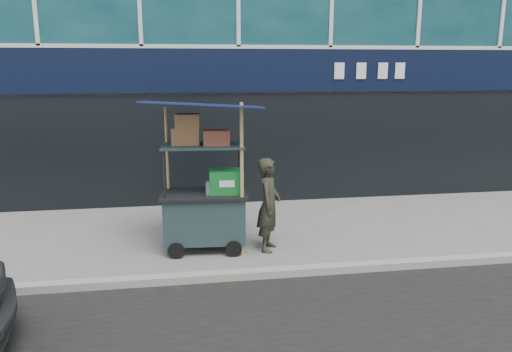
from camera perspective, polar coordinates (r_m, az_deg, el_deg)
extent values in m
plane|color=slate|center=(7.63, 1.80, -10.81)|extent=(80.00, 80.00, 0.00)
cube|color=gray|center=(7.42, 2.10, -10.99)|extent=(80.00, 0.18, 0.12)
cube|color=black|center=(10.82, -1.97, 11.91)|extent=(15.68, 0.06, 0.90)
cube|color=black|center=(11.01, -1.93, 3.03)|extent=(15.68, 0.04, 2.40)
cube|color=#192A2B|center=(8.36, -5.90, -4.73)|extent=(1.36, 0.85, 0.77)
cylinder|color=black|center=(8.13, -9.13, -8.44)|extent=(0.27, 0.07, 0.26)
cylinder|color=black|center=(8.12, -2.56, -8.32)|extent=(0.27, 0.07, 0.26)
cube|color=black|center=(8.25, -5.96, -2.03)|extent=(1.45, 0.94, 0.04)
cylinder|color=black|center=(7.87, -10.44, 0.02)|extent=(0.03, 0.03, 0.82)
cylinder|color=black|center=(7.86, -1.63, 0.21)|extent=(0.03, 0.03, 0.82)
cylinder|color=black|center=(8.51, -10.08, 0.99)|extent=(0.03, 0.03, 0.82)
cylinder|color=black|center=(8.50, -1.94, 1.16)|extent=(0.03, 0.03, 0.82)
cube|color=#192A2B|center=(8.09, -6.09, 3.47)|extent=(1.36, 0.85, 0.03)
cylinder|color=#A8944C|center=(7.88, -1.63, -0.57)|extent=(0.06, 0.06, 2.47)
cylinder|color=#A8944C|center=(8.55, -10.03, -0.10)|extent=(0.05, 0.05, 2.36)
cube|color=#0C1644|center=(8.01, -6.20, 8.13)|extent=(1.94, 1.43, 0.22)
cube|color=#0F6320|center=(8.15, -3.40, -0.62)|extent=(0.57, 0.42, 0.38)
cylinder|color=silver|center=(8.01, -5.52, -1.51)|extent=(0.08, 0.08, 0.22)
cylinder|color=#172FAE|center=(7.98, -5.54, -0.67)|extent=(0.04, 0.04, 0.02)
cube|color=brown|center=(8.13, -8.05, 4.56)|extent=(0.46, 0.35, 0.27)
cube|color=#905F3E|center=(8.01, -4.54, 4.41)|extent=(0.43, 0.33, 0.24)
cube|color=brown|center=(8.07, -7.88, 6.28)|extent=(0.40, 0.31, 0.22)
imported|color=#292A1F|center=(8.22, 1.46, -3.29)|extent=(0.55, 0.66, 1.56)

